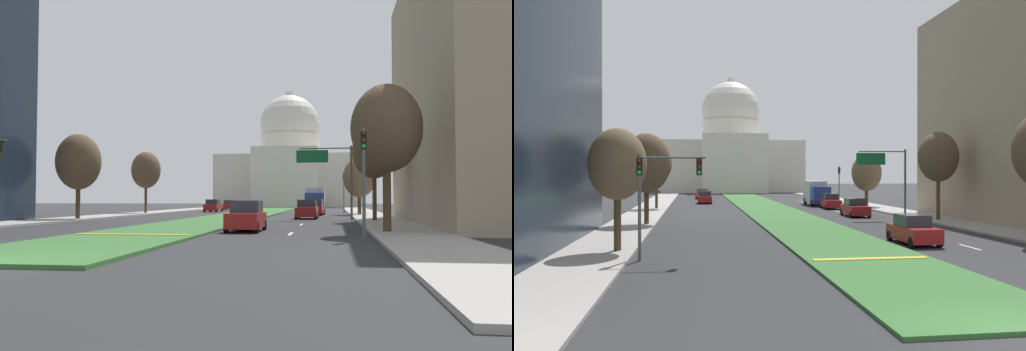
% 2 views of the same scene
% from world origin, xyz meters
% --- Properties ---
extents(ground_plane, '(260.00, 260.00, 0.00)m').
position_xyz_m(ground_plane, '(0.00, 54.67, 0.00)').
color(ground_plane, '#2B2B2D').
extents(grass_median, '(6.35, 98.41, 0.14)m').
position_xyz_m(grass_median, '(0.00, 49.21, 0.07)').
color(grass_median, '#386B33').
rests_on(grass_median, ground_plane).
extents(median_curb_nose, '(5.71, 0.50, 0.04)m').
position_xyz_m(median_curb_nose, '(0.00, 11.58, 0.16)').
color(median_curb_nose, gold).
rests_on(median_curb_nose, grass_median).
extents(lane_dashes_right, '(0.16, 50.84, 0.01)m').
position_xyz_m(lane_dashes_right, '(7.36, 40.11, 0.00)').
color(lane_dashes_right, silver).
rests_on(lane_dashes_right, ground_plane).
extents(sidewalk_left, '(4.00, 98.41, 0.15)m').
position_xyz_m(sidewalk_left, '(-13.56, 43.74, 0.07)').
color(sidewalk_left, '#9E9991').
rests_on(sidewalk_left, ground_plane).
extents(sidewalk_right, '(4.00, 98.41, 0.15)m').
position_xyz_m(sidewalk_right, '(13.56, 43.74, 0.07)').
color(sidewalk_right, '#9E9991').
rests_on(sidewalk_right, ground_plane).
extents(midrise_block_right, '(12.45, 27.38, 20.04)m').
position_xyz_m(midrise_block_right, '(21.78, 27.47, 10.02)').
color(midrise_block_right, tan).
rests_on(midrise_block_right, ground_plane).
extents(capitol_building, '(31.00, 25.70, 26.35)m').
position_xyz_m(capitol_building, '(0.00, 108.60, 9.14)').
color(capitol_building, beige).
rests_on(capitol_building, ground_plane).
extents(traffic_light_near_right, '(0.28, 0.35, 5.20)m').
position_xyz_m(traffic_light_near_right, '(11.06, 12.04, 3.31)').
color(traffic_light_near_right, '#515456').
rests_on(traffic_light_near_right, ground_plane).
extents(traffic_light_far_right, '(0.28, 0.35, 5.20)m').
position_xyz_m(traffic_light_far_right, '(11.06, 56.14, 3.31)').
color(traffic_light_far_right, '#515456').
rests_on(traffic_light_far_right, ground_plane).
extents(overhead_guide_sign, '(4.89, 0.20, 6.50)m').
position_xyz_m(overhead_guide_sign, '(9.54, 34.16, 4.61)').
color(overhead_guide_sign, '#515456').
rests_on(overhead_guide_sign, ground_plane).
extents(street_tree_right_near, '(3.81, 3.81, 8.06)m').
position_xyz_m(street_tree_right_near, '(12.49, 16.07, 5.63)').
color(street_tree_right_near, '#4C3823').
rests_on(street_tree_right_near, ground_plane).
extents(street_tree_left_mid, '(3.89, 3.89, 7.52)m').
position_xyz_m(street_tree_left_mid, '(-12.28, 30.80, 5.07)').
color(street_tree_left_mid, '#4C3823').
rests_on(street_tree_left_mid, ground_plane).
extents(street_tree_right_mid, '(3.54, 3.54, 7.93)m').
position_xyz_m(street_tree_right_mid, '(12.97, 30.96, 5.68)').
color(street_tree_right_mid, '#4C3823').
rests_on(street_tree_right_mid, ground_plane).
extents(street_tree_left_far, '(3.55, 3.55, 7.57)m').
position_xyz_m(street_tree_left_far, '(-12.82, 49.51, 5.32)').
color(street_tree_left_far, '#4C3823').
rests_on(street_tree_left_far, ground_plane).
extents(street_tree_right_far, '(3.71, 3.71, 6.65)m').
position_xyz_m(street_tree_right_far, '(12.69, 49.55, 4.30)').
color(street_tree_right_far, '#4C3823').
rests_on(street_tree_right_far, ground_plane).
extents(sedan_lead_stopped, '(1.91, 4.25, 1.77)m').
position_xyz_m(sedan_lead_stopped, '(4.68, 17.35, 0.83)').
color(sedan_lead_stopped, maroon).
rests_on(sedan_lead_stopped, ground_plane).
extents(sedan_midblock, '(2.06, 4.48, 1.78)m').
position_xyz_m(sedan_midblock, '(7.26, 37.05, 0.83)').
color(sedan_midblock, maroon).
rests_on(sedan_midblock, ground_plane).
extents(sedan_distant, '(2.09, 4.74, 1.82)m').
position_xyz_m(sedan_distant, '(7.69, 48.10, 0.85)').
color(sedan_distant, maroon).
rests_on(sedan_distant, ground_plane).
extents(sedan_far_horizon, '(1.93, 4.59, 1.76)m').
position_xyz_m(sedan_far_horizon, '(-7.00, 60.95, 0.82)').
color(sedan_far_horizon, maroon).
rests_on(sedan_far_horizon, ground_plane).
extents(sedan_very_far, '(2.18, 4.23, 1.63)m').
position_xyz_m(sedan_very_far, '(-7.20, 74.10, 0.77)').
color(sedan_very_far, maroon).
rests_on(sedan_very_far, ground_plane).
extents(box_truck_delivery, '(2.40, 6.40, 3.20)m').
position_xyz_m(box_truck_delivery, '(7.47, 54.53, 1.68)').
color(box_truck_delivery, navy).
rests_on(box_truck_delivery, ground_plane).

